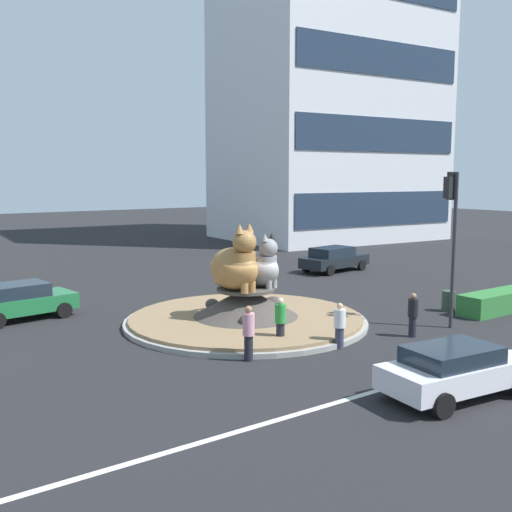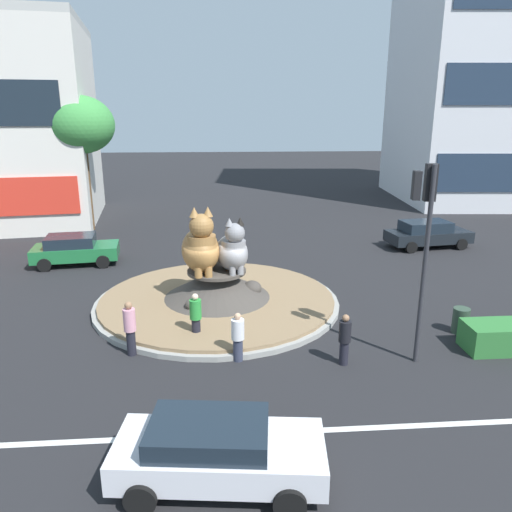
# 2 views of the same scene
# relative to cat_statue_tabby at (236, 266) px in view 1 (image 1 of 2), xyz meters

# --- Properties ---
(ground_plane) EXTENTS (160.00, 160.00, 0.00)m
(ground_plane) POSITION_rel_cat_statue_tabby_xyz_m (0.57, 0.18, -2.39)
(ground_plane) COLOR black
(lane_centreline) EXTENTS (112.00, 0.20, 0.01)m
(lane_centreline) POSITION_rel_cat_statue_tabby_xyz_m (0.57, -8.13, -2.39)
(lane_centreline) COLOR silver
(lane_centreline) RESTS_ON ground
(roundabout_island) EXTENTS (9.62, 9.62, 1.43)m
(roundabout_island) POSITION_rel_cat_statue_tabby_xyz_m (0.58, 0.18, -1.93)
(roundabout_island) COLOR gray
(roundabout_island) RESTS_ON ground
(cat_statue_tabby) EXTENTS (1.75, 2.70, 2.62)m
(cat_statue_tabby) POSITION_rel_cat_statue_tabby_xyz_m (0.00, 0.00, 0.00)
(cat_statue_tabby) COLOR #9E703D
(cat_statue_tabby) RESTS_ON roundabout_island
(cat_statue_grey) EXTENTS (1.59, 2.39, 2.18)m
(cat_statue_grey) POSITION_rel_cat_statue_tabby_xyz_m (1.21, 0.06, -0.16)
(cat_statue_grey) COLOR gray
(cat_statue_grey) RESTS_ON roundabout_island
(traffic_light_mast) EXTENTS (0.76, 0.49, 5.97)m
(traffic_light_mast) POSITION_rel_cat_statue_tabby_xyz_m (6.57, -4.88, 1.94)
(traffic_light_mast) COLOR #2D2D33
(traffic_light_mast) RESTS_ON ground
(office_tower) EXTENTS (19.26, 15.71, 30.91)m
(office_tower) POSITION_rel_cat_statue_tabby_xyz_m (25.78, 23.54, 13.06)
(office_tower) COLOR silver
(office_tower) RESTS_ON ground
(clipped_hedge_strip) EXTENTS (5.82, 1.20, 0.90)m
(clipped_hedge_strip) POSITION_rel_cat_statue_tabby_xyz_m (11.38, -4.44, -1.94)
(clipped_hedge_strip) COLOR #2D7033
(clipped_hedge_strip) RESTS_ON ground
(pedestrian_pink_shirt) EXTENTS (0.38, 0.38, 1.78)m
(pedestrian_pink_shirt) POSITION_rel_cat_statue_tabby_xyz_m (-2.11, -3.90, -1.45)
(pedestrian_pink_shirt) COLOR black
(pedestrian_pink_shirt) RESTS_ON ground
(pedestrian_black_shirt) EXTENTS (0.37, 0.37, 1.62)m
(pedestrian_black_shirt) POSITION_rel_cat_statue_tabby_xyz_m (4.39, -5.00, -1.55)
(pedestrian_black_shirt) COLOR black
(pedestrian_black_shirt) RESTS_ON ground
(pedestrian_white_shirt) EXTENTS (0.40, 0.40, 1.57)m
(pedestrian_white_shirt) POSITION_rel_cat_statue_tabby_xyz_m (1.21, -4.52, -1.58)
(pedestrian_white_shirt) COLOR #33384C
(pedestrian_white_shirt) RESTS_ON ground
(pedestrian_green_shirt) EXTENTS (0.39, 0.39, 1.64)m
(pedestrian_green_shirt) POSITION_rel_cat_statue_tabby_xyz_m (-0.13, -2.98, -1.54)
(pedestrian_green_shirt) COLOR black
(pedestrian_green_shirt) RESTS_ON ground
(sedan_on_far_lane) EXTENTS (4.43, 2.37, 1.39)m
(sedan_on_far_lane) POSITION_rel_cat_statue_tabby_xyz_m (0.59, -9.63, -1.64)
(sedan_on_far_lane) COLOR silver
(sedan_on_far_lane) RESTS_ON ground
(hatchback_near_shophouse) EXTENTS (4.30, 2.52, 1.49)m
(hatchback_near_shophouse) POSITION_rel_cat_statue_tabby_xyz_m (-6.54, 6.06, -1.61)
(hatchback_near_shophouse) COLOR #1E6B38
(hatchback_near_shophouse) RESTS_ON ground
(parked_car_right) EXTENTS (4.84, 2.54, 1.51)m
(parked_car_right) POSITION_rel_cat_statue_tabby_xyz_m (12.40, 7.89, -1.60)
(parked_car_right) COLOR black
(parked_car_right) RESTS_ON ground
(litter_bin) EXTENTS (0.56, 0.56, 0.90)m
(litter_bin) POSITION_rel_cat_statue_tabby_xyz_m (8.95, -3.12, -1.94)
(litter_bin) COLOR #2D4233
(litter_bin) RESTS_ON ground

